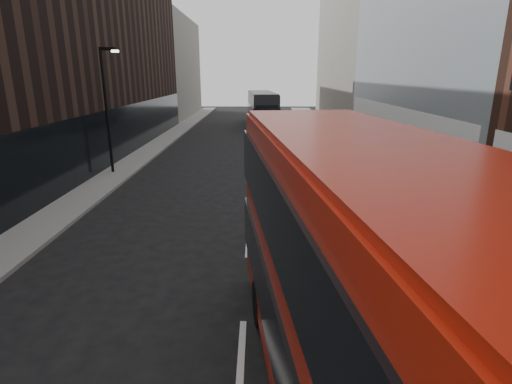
{
  "coord_description": "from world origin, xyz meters",
  "views": [
    {
      "loc": [
        0.35,
        -5.07,
        5.73
      ],
      "look_at": [
        0.29,
        5.83,
        2.5
      ],
      "focal_mm": 28.0,
      "sensor_mm": 36.0,
      "label": 1
    }
  ],
  "objects_px": {
    "car_b": "(301,140)",
    "car_c": "(282,131)",
    "street_lamp": "(107,102)",
    "grey_bus": "(262,108)",
    "red_bus": "(386,312)",
    "car_a": "(274,157)"
  },
  "relations": [
    {
      "from": "street_lamp",
      "to": "red_bus",
      "type": "xyz_separation_m",
      "value": [
        10.27,
        -18.42,
        -1.49
      ]
    },
    {
      "from": "red_bus",
      "to": "car_c",
      "type": "distance_m",
      "value": 32.31
    },
    {
      "from": "red_bus",
      "to": "car_c",
      "type": "bearing_deg",
      "value": 82.61
    },
    {
      "from": "red_bus",
      "to": "grey_bus",
      "type": "xyz_separation_m",
      "value": [
        -1.25,
        41.63,
        -0.67
      ]
    },
    {
      "from": "car_b",
      "to": "car_c",
      "type": "height_order",
      "value": "car_b"
    },
    {
      "from": "car_b",
      "to": "car_c",
      "type": "relative_size",
      "value": 1.08
    },
    {
      "from": "street_lamp",
      "to": "grey_bus",
      "type": "distance_m",
      "value": 24.99
    },
    {
      "from": "red_bus",
      "to": "grey_bus",
      "type": "relative_size",
      "value": 1.03
    },
    {
      "from": "car_b",
      "to": "car_c",
      "type": "bearing_deg",
      "value": 100.85
    },
    {
      "from": "grey_bus",
      "to": "car_b",
      "type": "height_order",
      "value": "grey_bus"
    },
    {
      "from": "car_b",
      "to": "red_bus",
      "type": "bearing_deg",
      "value": -93.66
    },
    {
      "from": "car_b",
      "to": "grey_bus",
      "type": "bearing_deg",
      "value": 100.77
    },
    {
      "from": "street_lamp",
      "to": "grey_bus",
      "type": "xyz_separation_m",
      "value": [
        9.02,
        23.21,
        -2.16
      ]
    },
    {
      "from": "street_lamp",
      "to": "car_a",
      "type": "height_order",
      "value": "street_lamp"
    },
    {
      "from": "grey_bus",
      "to": "car_b",
      "type": "distance_m",
      "value": 15.53
    },
    {
      "from": "red_bus",
      "to": "car_c",
      "type": "height_order",
      "value": "red_bus"
    },
    {
      "from": "street_lamp",
      "to": "car_c",
      "type": "height_order",
      "value": "street_lamp"
    },
    {
      "from": "red_bus",
      "to": "car_a",
      "type": "bearing_deg",
      "value": 85.45
    },
    {
      "from": "grey_bus",
      "to": "car_c",
      "type": "bearing_deg",
      "value": -83.43
    },
    {
      "from": "grey_bus",
      "to": "car_a",
      "type": "bearing_deg",
      "value": -92.65
    },
    {
      "from": "car_c",
      "to": "car_b",
      "type": "bearing_deg",
      "value": -73.59
    },
    {
      "from": "street_lamp",
      "to": "car_b",
      "type": "distance_m",
      "value": 14.76
    }
  ]
}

